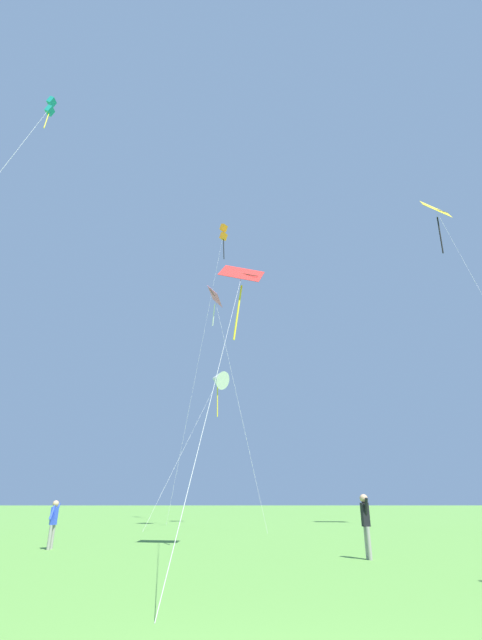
% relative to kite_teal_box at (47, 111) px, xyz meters
% --- Properties ---
extents(kite_teal_box, '(2.05, 6.99, 21.08)m').
position_rel_kite_teal_box_xyz_m(kite_teal_box, '(0.00, 0.00, 0.00)').
color(kite_teal_box, teal).
rests_on(kite_teal_box, ground_plane).
extents(kite_pink_low, '(3.94, 5.20, 16.72)m').
position_rel_kite_teal_box_xyz_m(kite_pink_low, '(8.15, 13.44, -4.86)').
color(kite_pink_low, pink).
rests_on(kite_pink_low, ground_plane).
extents(kite_red_high, '(2.34, 9.49, 10.96)m').
position_rel_kite_teal_box_xyz_m(kite_red_high, '(9.83, -1.17, -10.46)').
color(kite_red_high, red).
rests_on(kite_red_high, ground_plane).
extents(kite_yellow_diamond, '(2.70, 11.32, 24.49)m').
position_rel_kite_teal_box_xyz_m(kite_yellow_diamond, '(25.65, 12.36, 2.11)').
color(kite_yellow_diamond, yellow).
rests_on(kite_yellow_diamond, ground_plane).
extents(kite_orange_box, '(4.07, 5.48, 28.89)m').
position_rel_kite_teal_box_xyz_m(kite_orange_box, '(8.32, 23.17, 7.64)').
color(kite_orange_box, orange).
rests_on(kite_orange_box, ground_plane).
extents(kite_white_distant, '(4.90, 10.48, 12.26)m').
position_rel_kite_teal_box_xyz_m(kite_white_distant, '(8.14, 20.26, -8.81)').
color(kite_white_distant, white).
rests_on(kite_white_distant, ground_plane).
extents(person_in_red_shirt, '(0.25, 0.58, 1.81)m').
position_rel_kite_teal_box_xyz_m(person_in_red_shirt, '(13.64, -2.52, -19.01)').
color(person_in_red_shirt, gray).
rests_on(person_in_red_shirt, ground_plane).
extents(person_with_spool, '(0.23, 0.53, 1.63)m').
position_rel_kite_teal_box_xyz_m(person_with_spool, '(3.06, 0.57, -19.11)').
color(person_with_spool, gray).
rests_on(person_with_spool, ground_plane).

